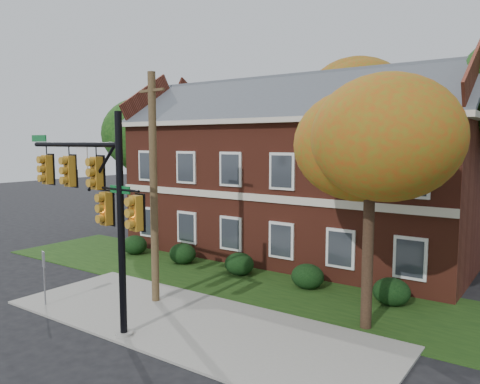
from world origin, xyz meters
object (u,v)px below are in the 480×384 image
Objects in this scene: hedge_center at (239,264)px; traffic_signal at (97,197)px; hedge_far_right at (391,292)px; tree_near_right at (377,124)px; utility_pole at (154,188)px; tree_left_rear at (152,133)px; hedge_left at (183,254)px; hedge_far_left at (135,245)px; tree_far_rear at (371,100)px; sign_post at (44,269)px; apartment_building at (295,163)px; hedge_right at (308,276)px.

traffic_signal reaches higher than hedge_center.
tree_near_right is (0.22, -2.83, 6.14)m from hedge_far_right.
hedge_center is at bearing 90.31° from utility_pole.
hedge_center is 0.20× the size of traffic_signal.
tree_left_rear is 1.26× the size of traffic_signal.
hedge_left is 0.16× the size of tree_near_right.
hedge_far_right is at bearing 0.00° from hedge_center.
hedge_far_left is 3.50m from hedge_left.
hedge_far_left and hedge_center have the same top height.
hedge_far_left is at bearing -56.58° from tree_left_rear.
hedge_far_left is at bearing 180.00° from hedge_left.
utility_pole is (-1.84, -17.95, -4.44)m from tree_far_rear.
utility_pole is (9.23, -8.99, -2.28)m from tree_left_rear.
utility_pole is (-7.50, -4.85, 3.88)m from hedge_far_right.
traffic_signal is (-7.26, -7.64, 3.84)m from hedge_far_right.
tree_far_rear is at bearing 69.71° from hedge_left.
tree_left_rear is 14.40m from tree_far_rear.
traffic_signal is at bearing -147.32° from tree_near_right.
sign_post is at bearing -156.09° from tree_near_right.
tree_far_rear is 22.50m from sign_post.
hedge_center is (3.50, 0.00, 0.00)m from hedge_left.
traffic_signal reaches higher than hedge_far_left.
tree_far_rear is (11.07, 8.96, 2.16)m from tree_left_rear.
tree_left_rear reaches higher than hedge_center.
traffic_signal is at bearing -67.01° from hedge_left.
sign_post is at bearing -105.25° from apartment_building.
tree_far_rear is 18.58m from utility_pole.
hedge_far_left is at bearing 133.34° from sign_post.
hedge_left is at bearing -33.59° from tree_left_rear.
hedge_far_right is 11.22m from traffic_signal.
tree_left_rear is at bearing -141.03° from tree_far_rear.
apartment_building is at bearing 131.77° from tree_near_right.
tree_far_rear reaches higher than apartment_building.
apartment_building is 10.97m from tree_near_right.
tree_far_rear is 5.47× the size of sign_post.
apartment_building is at bearing -99.71° from tree_far_rear.
apartment_building is 9.94m from tree_left_rear.
hedge_far_left is 8.41m from sign_post.
apartment_building is 8.92× the size of sign_post.
apartment_building is at bearing 90.00° from hedge_center.
hedge_right is 3.50m from hedge_far_right.
tree_left_rear is (-9.73, 4.14, 6.16)m from hedge_center.
tree_near_right reaches higher than hedge_left.
tree_near_right is at bearing -69.73° from tree_far_rear.
traffic_signal is 3.34× the size of sign_post.
tree_left_rear reaches higher than hedge_left.
hedge_left is 9.69m from tree_left_rear.
traffic_signal is 0.81× the size of utility_pole.
hedge_center is 0.66× the size of sign_post.
apartment_building is at bearing 93.34° from traffic_signal.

